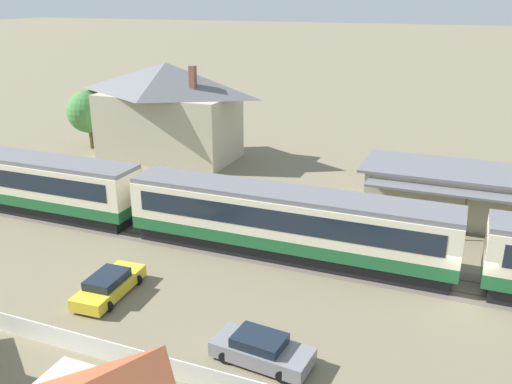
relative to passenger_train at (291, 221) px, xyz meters
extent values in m
plane|color=#7A7056|center=(10.41, -1.08, -2.38)|extent=(600.00, 600.00, 0.00)
cube|color=#1E6033|center=(-0.27, 0.00, -1.08)|extent=(20.38, 3.16, 0.80)
cube|color=beige|center=(-0.27, 0.00, 0.47)|extent=(20.38, 3.16, 2.29)
cube|color=#192330|center=(-0.27, 0.00, 0.58)|extent=(18.75, 3.20, 1.28)
cube|color=slate|center=(-0.27, 0.00, 1.76)|extent=(20.38, 2.97, 0.30)
cube|color=black|center=(-0.27, 0.00, -1.92)|extent=(19.57, 2.72, 0.88)
cylinder|color=black|center=(6.46, -0.72, -1.93)|extent=(0.90, 0.18, 0.90)
cylinder|color=black|center=(6.46, 0.72, -1.93)|extent=(0.90, 0.18, 0.90)
cylinder|color=black|center=(-6.99, -0.72, -1.93)|extent=(0.90, 0.18, 0.90)
cylinder|color=black|center=(-6.99, 0.72, -1.93)|extent=(0.90, 0.18, 0.90)
cube|color=#1E6033|center=(-21.76, 0.00, -1.08)|extent=(20.38, 3.16, 0.80)
cube|color=beige|center=(-21.76, 0.00, 0.47)|extent=(20.38, 3.16, 2.29)
cube|color=#192330|center=(-21.76, 0.00, 0.58)|extent=(18.75, 3.20, 1.28)
cube|color=slate|center=(-21.76, 0.00, 1.76)|extent=(20.38, 2.97, 0.30)
cube|color=black|center=(-21.76, 0.00, -1.92)|extent=(19.57, 2.72, 0.88)
cylinder|color=black|center=(-15.03, -0.72, -1.93)|extent=(0.90, 0.18, 0.90)
cylinder|color=black|center=(-15.03, 0.72, -1.93)|extent=(0.90, 0.18, 0.90)
cube|color=#665B51|center=(4.35, 0.00, -2.37)|extent=(119.03, 3.60, 0.01)
cube|color=#4C4238|center=(4.35, -0.72, -2.36)|extent=(119.03, 0.12, 0.04)
cube|color=#4C4238|center=(4.35, 0.72, -2.36)|extent=(119.03, 0.12, 0.04)
cube|color=#BCB293|center=(9.85, 10.65, -0.64)|extent=(13.83, 5.53, 3.47)
cube|color=slate|center=(9.85, 10.65, 1.20)|extent=(14.94, 5.97, 0.20)
cube|color=slate|center=(9.85, 7.08, 0.70)|extent=(13.28, 1.60, 0.16)
cylinder|color=brown|center=(9.85, 6.48, -0.88)|extent=(0.14, 0.14, 2.99)
cube|color=#BCB293|center=(-18.13, 16.39, 0.83)|extent=(13.01, 7.07, 6.41)
pyramid|color=slate|center=(-18.13, 16.39, 5.52)|extent=(14.05, 7.64, 2.97)
cube|color=brown|center=(-14.49, 14.98, 5.67)|extent=(0.56, 0.56, 2.67)
cube|color=white|center=(-7.62, -12.86, -1.85)|extent=(48.23, 0.06, 1.05)
cube|color=yellow|center=(-7.64, -8.09, -1.88)|extent=(2.08, 4.81, 0.66)
cube|color=#192330|center=(-7.63, -8.23, -1.32)|extent=(1.70, 2.44, 0.46)
cylinder|color=black|center=(-6.90, -6.59, -2.07)|extent=(0.62, 0.20, 0.62)
cylinder|color=black|center=(-8.53, -6.67, -2.07)|extent=(0.62, 0.20, 0.62)
cylinder|color=black|center=(-6.75, -9.51, -2.07)|extent=(0.62, 0.20, 0.62)
cylinder|color=black|center=(-8.38, -9.60, -2.07)|extent=(0.62, 0.20, 0.62)
cube|color=gray|center=(2.13, -10.37, -1.86)|extent=(4.64, 2.27, 0.70)
cube|color=#192330|center=(2.00, -10.36, -1.28)|extent=(2.38, 1.80, 0.45)
cylinder|color=black|center=(3.44, -11.32, -2.07)|extent=(0.62, 0.20, 0.62)
cylinder|color=black|center=(3.59, -9.68, -2.07)|extent=(0.62, 0.20, 0.62)
cylinder|color=black|center=(0.67, -11.06, -2.07)|extent=(0.62, 0.20, 0.62)
cylinder|color=black|center=(0.83, -9.41, -2.07)|extent=(0.62, 0.20, 0.62)
cylinder|color=brown|center=(-27.65, 16.27, -1.06)|extent=(0.38, 0.38, 2.64)
sphere|color=#427F3D|center=(-27.65, 16.27, 1.59)|extent=(4.42, 4.42, 4.42)
camera|label=1|loc=(9.34, -29.12, 13.02)|focal=38.00mm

